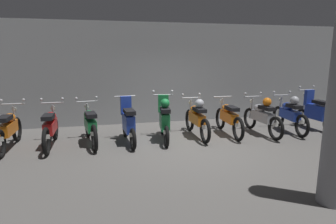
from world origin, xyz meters
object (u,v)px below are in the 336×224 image
(motorbike_slot_6, at_px, (229,118))
(motorbike_slot_7, at_px, (262,116))
(motorbike_slot_2, at_px, (90,125))
(motorbike_slot_4, at_px, (164,119))
(motorbike_slot_0, at_px, (9,129))
(motorbike_slot_8, at_px, (290,114))
(motorbike_slot_3, at_px, (128,123))
(motorbike_slot_9, at_px, (315,112))
(motorbike_slot_1, at_px, (51,127))
(motorbike_slot_5, at_px, (197,118))

(motorbike_slot_6, bearing_deg, motorbike_slot_7, -11.06)
(motorbike_slot_2, distance_m, motorbike_slot_4, 1.91)
(motorbike_slot_0, height_order, motorbike_slot_8, same)
(motorbike_slot_3, xyz_separation_m, motorbike_slot_9, (5.71, 0.12, 0.00))
(motorbike_slot_0, height_order, motorbike_slot_1, same)
(motorbike_slot_4, bearing_deg, motorbike_slot_2, 176.31)
(motorbike_slot_1, bearing_deg, motorbike_slot_5, 0.28)
(motorbike_slot_9, bearing_deg, motorbike_slot_3, -178.76)
(motorbike_slot_3, bearing_deg, motorbike_slot_0, 176.71)
(motorbike_slot_3, bearing_deg, motorbike_slot_4, 1.47)
(motorbike_slot_5, height_order, motorbike_slot_8, same)
(motorbike_slot_4, height_order, motorbike_slot_8, motorbike_slot_4)
(motorbike_slot_6, height_order, motorbike_slot_8, motorbike_slot_8)
(motorbike_slot_7, xyz_separation_m, motorbike_slot_8, (0.95, 0.07, 0.00))
(motorbike_slot_8, bearing_deg, motorbike_slot_9, 5.12)
(motorbike_slot_3, xyz_separation_m, motorbike_slot_7, (3.81, -0.04, 0.00))
(motorbike_slot_4, distance_m, motorbike_slot_5, 0.96)
(motorbike_slot_4, distance_m, motorbike_slot_9, 4.75)
(motorbike_slot_3, bearing_deg, motorbike_slot_2, 171.18)
(motorbike_slot_8, bearing_deg, motorbike_slot_7, -175.57)
(motorbike_slot_3, relative_size, motorbike_slot_5, 0.86)
(motorbike_slot_7, relative_size, motorbike_slot_8, 1.00)
(motorbike_slot_4, relative_size, motorbike_slot_9, 1.00)
(motorbike_slot_2, relative_size, motorbike_slot_8, 1.00)
(motorbike_slot_3, relative_size, motorbike_slot_6, 0.86)
(motorbike_slot_0, bearing_deg, motorbike_slot_2, -0.48)
(motorbike_slot_2, distance_m, motorbike_slot_5, 2.86)
(motorbike_slot_6, distance_m, motorbike_slot_9, 2.85)
(motorbike_slot_6, bearing_deg, motorbike_slot_1, -179.74)
(motorbike_slot_4, xyz_separation_m, motorbike_slot_7, (2.85, -0.06, -0.04))
(motorbike_slot_1, relative_size, motorbike_slot_5, 1.00)
(motorbike_slot_4, bearing_deg, motorbike_slot_3, -178.53)
(motorbike_slot_3, xyz_separation_m, motorbike_slot_5, (1.90, 0.15, 0.00))
(motorbike_slot_6, relative_size, motorbike_slot_9, 1.16)
(motorbike_slot_4, distance_m, motorbike_slot_6, 1.91)
(motorbike_slot_0, xyz_separation_m, motorbike_slot_6, (5.71, -0.01, -0.00))
(motorbike_slot_1, height_order, motorbike_slot_8, same)
(motorbike_slot_2, height_order, motorbike_slot_4, motorbike_slot_4)
(motorbike_slot_4, bearing_deg, motorbike_slot_8, 0.21)
(motorbike_slot_1, xyz_separation_m, motorbike_slot_9, (7.61, -0.01, 0.04))
(motorbike_slot_0, height_order, motorbike_slot_7, same)
(motorbike_slot_9, bearing_deg, motorbike_slot_2, 179.79)
(motorbike_slot_0, relative_size, motorbike_slot_4, 1.16)
(motorbike_slot_5, xyz_separation_m, motorbike_slot_8, (2.85, -0.11, 0.00))
(motorbike_slot_1, bearing_deg, motorbike_slot_9, -0.04)
(motorbike_slot_7, relative_size, motorbike_slot_9, 1.16)
(motorbike_slot_4, xyz_separation_m, motorbike_slot_5, (0.95, 0.12, -0.04))
(motorbike_slot_0, distance_m, motorbike_slot_2, 1.90)
(motorbike_slot_0, height_order, motorbike_slot_9, motorbike_slot_9)
(motorbike_slot_3, relative_size, motorbike_slot_8, 0.86)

